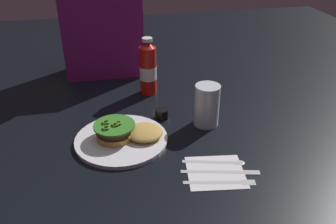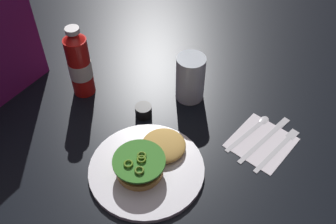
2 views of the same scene
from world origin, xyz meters
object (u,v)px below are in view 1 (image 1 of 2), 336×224
object	(u,v)px
dinner_plate	(121,140)
water_glass	(207,106)
burger_sandwich	(126,131)
condiment_cup	(162,114)
spoon_utensil	(223,161)
fork_utensil	(226,181)
napkin	(216,172)
butter_knife	(226,171)
ketchup_bottle	(148,69)
diner_person	(101,13)

from	to	relation	value
dinner_plate	water_glass	bearing A→B (deg)	9.09
burger_sandwich	condiment_cup	xyz separation A→B (m)	(0.13, 0.11, -0.02)
dinner_plate	spoon_utensil	size ratio (longest dim) A/B	1.63
burger_sandwich	water_glass	size ratio (longest dim) A/B	1.50
fork_utensil	spoon_utensil	world-z (taller)	same
water_glass	spoon_utensil	world-z (taller)	water_glass
condiment_cup	fork_utensil	xyz separation A→B (m)	(0.10, -0.36, -0.01)
water_glass	fork_utensil	bearing A→B (deg)	-96.53
water_glass	fork_utensil	distance (m)	0.30
napkin	butter_knife	size ratio (longest dim) A/B	0.72
ketchup_bottle	napkin	size ratio (longest dim) A/B	1.43
water_glass	diner_person	distance (m)	0.63
condiment_cup	spoon_utensil	bearing A→B (deg)	-66.23
burger_sandwich	napkin	size ratio (longest dim) A/B	1.37
napkin	condiment_cup	bearing A→B (deg)	105.95
dinner_plate	ketchup_bottle	bearing A→B (deg)	67.61
condiment_cup	burger_sandwich	bearing A→B (deg)	-139.61
dinner_plate	butter_knife	world-z (taller)	dinner_plate
fork_utensil	dinner_plate	bearing A→B (deg)	135.61
spoon_utensil	diner_person	size ratio (longest dim) A/B	0.31
burger_sandwich	spoon_utensil	world-z (taller)	burger_sandwich
ketchup_bottle	condiment_cup	size ratio (longest dim) A/B	4.75
napkin	spoon_utensil	distance (m)	0.05
condiment_cup	spoon_utensil	world-z (taller)	condiment_cup
condiment_cup	diner_person	distance (m)	0.53
fork_utensil	burger_sandwich	bearing A→B (deg)	133.42
butter_knife	spoon_utensil	xyz separation A→B (m)	(0.01, 0.04, 0.00)
ketchup_bottle	water_glass	distance (m)	0.32
water_glass	fork_utensil	xyz separation A→B (m)	(-0.03, -0.29, -0.06)
butter_knife	spoon_utensil	world-z (taller)	same
napkin	butter_knife	xyz separation A→B (m)	(0.03, -0.01, 0.00)
spoon_utensil	diner_person	world-z (taller)	diner_person
fork_utensil	butter_knife	xyz separation A→B (m)	(0.01, 0.04, 0.00)
spoon_utensil	diner_person	bearing A→B (deg)	112.09
diner_person	butter_knife	bearing A→B (deg)	-69.45
fork_utensil	diner_person	world-z (taller)	diner_person
water_glass	condiment_cup	size ratio (longest dim) A/B	3.01
ketchup_bottle	napkin	xyz separation A→B (m)	(0.11, -0.52, -0.10)
water_glass	butter_knife	bearing A→B (deg)	-94.60
napkin	spoon_utensil	xyz separation A→B (m)	(0.03, 0.04, 0.00)
ketchup_bottle	napkin	bearing A→B (deg)	-78.50
water_glass	dinner_plate	bearing A→B (deg)	-170.91
ketchup_bottle	fork_utensil	distance (m)	0.59
water_glass	butter_knife	distance (m)	0.26
burger_sandwich	diner_person	distance (m)	0.60
ketchup_bottle	diner_person	world-z (taller)	diner_person
burger_sandwich	butter_knife	size ratio (longest dim) A/B	0.98
dinner_plate	napkin	xyz separation A→B (m)	(0.24, -0.20, -0.00)
fork_utensil	diner_person	size ratio (longest dim) A/B	0.33
dinner_plate	burger_sandwich	xyz separation A→B (m)	(0.02, 0.00, 0.03)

